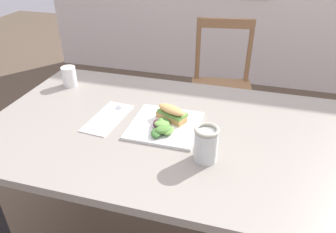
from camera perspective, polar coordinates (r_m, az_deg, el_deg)
dining_table at (r=1.24m, az=1.58°, el=-6.90°), size 1.43×0.80×0.74m
chair_wooden_far at (r=2.16m, az=9.46°, el=5.04°), size 0.46×0.46×0.87m
plate_lunch at (r=1.18m, az=-0.53°, el=-1.59°), size 0.25×0.25×0.01m
sandwich_half_front at (r=1.19m, az=0.65°, el=0.62°), size 0.13×0.10×0.06m
salad_mixed_greens at (r=1.13m, az=-1.08°, el=-1.86°), size 0.10×0.14×0.03m
napkin_folded at (r=1.25m, az=-10.67°, el=-0.27°), size 0.13×0.25×0.00m
fork_on_napkin at (r=1.26m, az=-10.25°, el=0.24°), size 0.05×0.19×0.00m
mason_jar_iced_tea at (r=1.00m, az=6.75°, el=-5.15°), size 0.08×0.08×0.12m
cup_extra_side at (r=1.54m, az=-17.18°, el=6.85°), size 0.06×0.06×0.09m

